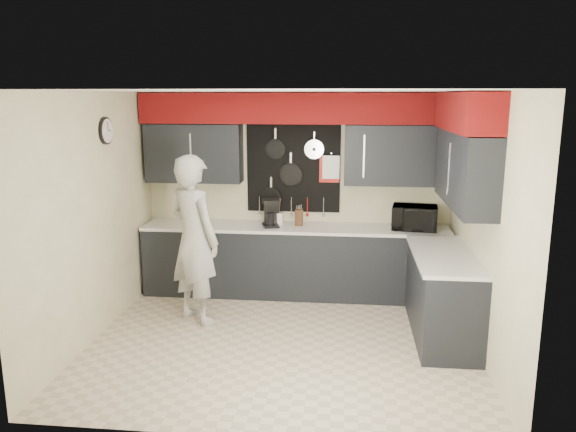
# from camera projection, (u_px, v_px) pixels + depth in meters

# --- Properties ---
(ground) EXTENTS (4.00, 4.00, 0.00)m
(ground) POSITION_uv_depth(u_px,v_px,m) (282.00, 341.00, 5.97)
(ground) COLOR beige
(ground) RESTS_ON ground
(back_wall_assembly) EXTENTS (4.00, 0.36, 2.60)m
(back_wall_assembly) POSITION_uv_depth(u_px,v_px,m) (297.00, 140.00, 7.10)
(back_wall_assembly) COLOR beige
(back_wall_assembly) RESTS_ON ground
(right_wall_assembly) EXTENTS (0.36, 3.50, 2.60)m
(right_wall_assembly) POSITION_uv_depth(u_px,v_px,m) (468.00, 158.00, 5.63)
(right_wall_assembly) COLOR beige
(right_wall_assembly) RESTS_ON ground
(left_wall_assembly) EXTENTS (0.05, 3.50, 2.60)m
(left_wall_assembly) POSITION_uv_depth(u_px,v_px,m) (95.00, 214.00, 5.91)
(left_wall_assembly) COLOR beige
(left_wall_assembly) RESTS_ON ground
(base_cabinets) EXTENTS (3.95, 2.20, 0.92)m
(base_cabinets) POSITION_uv_depth(u_px,v_px,m) (332.00, 269.00, 6.93)
(base_cabinets) COLOR black
(base_cabinets) RESTS_ON ground
(microwave) EXTENTS (0.59, 0.44, 0.30)m
(microwave) POSITION_uv_depth(u_px,v_px,m) (414.00, 218.00, 6.97)
(microwave) COLOR black
(microwave) RESTS_ON base_cabinets
(knife_block) EXTENTS (0.10, 0.10, 0.21)m
(knife_block) POSITION_uv_depth(u_px,v_px,m) (299.00, 217.00, 7.18)
(knife_block) COLOR #3B2512
(knife_block) RESTS_ON base_cabinets
(utensil_crock) EXTENTS (0.12, 0.12, 0.16)m
(utensil_crock) POSITION_uv_depth(u_px,v_px,m) (279.00, 219.00, 7.25)
(utensil_crock) COLOR white
(utensil_crock) RESTS_ON base_cabinets
(coffee_maker) EXTENTS (0.25, 0.28, 0.35)m
(coffee_maker) POSITION_uv_depth(u_px,v_px,m) (271.00, 212.00, 7.14)
(coffee_maker) COLOR black
(coffee_maker) RESTS_ON base_cabinets
(person) EXTENTS (0.84, 0.79, 1.93)m
(person) POSITION_uv_depth(u_px,v_px,m) (194.00, 240.00, 6.33)
(person) COLOR #BCBDBA
(person) RESTS_ON ground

